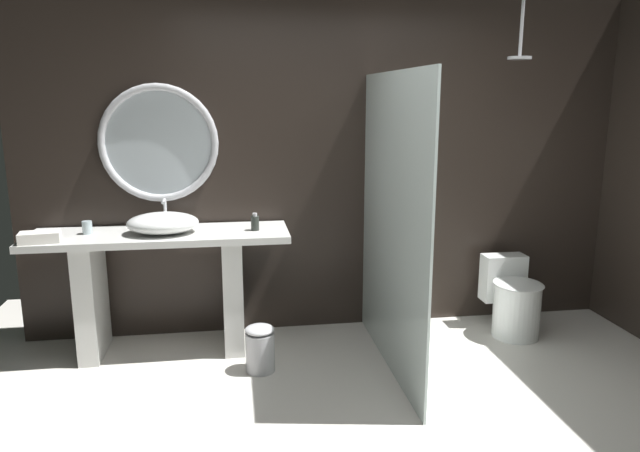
{
  "coord_description": "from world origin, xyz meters",
  "views": [
    {
      "loc": [
        -0.8,
        -2.66,
        1.84
      ],
      "look_at": [
        -0.25,
        0.9,
        1.05
      ],
      "focal_mm": 33.03,
      "sensor_mm": 36.0,
      "label": 1
    }
  ],
  "objects_px": {
    "rain_shower_head": "(520,50)",
    "waste_bin": "(260,348)",
    "round_wall_mirror": "(159,143)",
    "toilet": "(513,300)",
    "folded_hand_towel": "(40,237)",
    "tumbler_cup": "(87,228)",
    "vessel_sink": "(163,223)",
    "soap_dispenser": "(255,223)"
  },
  "relations": [
    {
      "from": "soap_dispenser",
      "to": "toilet",
      "type": "relative_size",
      "value": 0.22
    },
    {
      "from": "vessel_sink",
      "to": "soap_dispenser",
      "type": "relative_size",
      "value": 3.94
    },
    {
      "from": "vessel_sink",
      "to": "waste_bin",
      "type": "height_order",
      "value": "vessel_sink"
    },
    {
      "from": "soap_dispenser",
      "to": "toilet",
      "type": "bearing_deg",
      "value": -1.67
    },
    {
      "from": "waste_bin",
      "to": "toilet",
      "type": "bearing_deg",
      "value": 10.42
    },
    {
      "from": "toilet",
      "to": "rain_shower_head",
      "type": "bearing_deg",
      "value": -160.37
    },
    {
      "from": "soap_dispenser",
      "to": "round_wall_mirror",
      "type": "height_order",
      "value": "round_wall_mirror"
    },
    {
      "from": "round_wall_mirror",
      "to": "rain_shower_head",
      "type": "distance_m",
      "value": 2.69
    },
    {
      "from": "tumbler_cup",
      "to": "round_wall_mirror",
      "type": "distance_m",
      "value": 0.79
    },
    {
      "from": "soap_dispenser",
      "to": "waste_bin",
      "type": "distance_m",
      "value": 0.89
    },
    {
      "from": "round_wall_mirror",
      "to": "tumbler_cup",
      "type": "bearing_deg",
      "value": -154.95
    },
    {
      "from": "soap_dispenser",
      "to": "folded_hand_towel",
      "type": "distance_m",
      "value": 1.44
    },
    {
      "from": "waste_bin",
      "to": "soap_dispenser",
      "type": "bearing_deg",
      "value": 89.66
    },
    {
      "from": "vessel_sink",
      "to": "tumbler_cup",
      "type": "distance_m",
      "value": 0.53
    },
    {
      "from": "waste_bin",
      "to": "round_wall_mirror",
      "type": "bearing_deg",
      "value": 133.04
    },
    {
      "from": "round_wall_mirror",
      "to": "toilet",
      "type": "relative_size",
      "value": 1.47
    },
    {
      "from": "vessel_sink",
      "to": "waste_bin",
      "type": "relative_size",
      "value": 1.52
    },
    {
      "from": "vessel_sink",
      "to": "tumbler_cup",
      "type": "relative_size",
      "value": 5.43
    },
    {
      "from": "vessel_sink",
      "to": "round_wall_mirror",
      "type": "relative_size",
      "value": 0.58
    },
    {
      "from": "tumbler_cup",
      "to": "round_wall_mirror",
      "type": "xyz_separation_m",
      "value": [
        0.5,
        0.23,
        0.56
      ]
    },
    {
      "from": "vessel_sink",
      "to": "folded_hand_towel",
      "type": "xyz_separation_m",
      "value": [
        -0.78,
        -0.16,
        -0.04
      ]
    },
    {
      "from": "soap_dispenser",
      "to": "toilet",
      "type": "distance_m",
      "value": 2.12
    },
    {
      "from": "vessel_sink",
      "to": "rain_shower_head",
      "type": "relative_size",
      "value": 1.24
    },
    {
      "from": "tumbler_cup",
      "to": "soap_dispenser",
      "type": "height_order",
      "value": "soap_dispenser"
    },
    {
      "from": "round_wall_mirror",
      "to": "rain_shower_head",
      "type": "bearing_deg",
      "value": -8.62
    },
    {
      "from": "rain_shower_head",
      "to": "waste_bin",
      "type": "bearing_deg",
      "value": -170.11
    },
    {
      "from": "vessel_sink",
      "to": "toilet",
      "type": "xyz_separation_m",
      "value": [
        2.65,
        -0.07,
        -0.69
      ]
    },
    {
      "from": "toilet",
      "to": "folded_hand_towel",
      "type": "distance_m",
      "value": 3.49
    },
    {
      "from": "soap_dispenser",
      "to": "rain_shower_head",
      "type": "height_order",
      "value": "rain_shower_head"
    },
    {
      "from": "rain_shower_head",
      "to": "folded_hand_towel",
      "type": "height_order",
      "value": "rain_shower_head"
    },
    {
      "from": "soap_dispenser",
      "to": "folded_hand_towel",
      "type": "xyz_separation_m",
      "value": [
        -1.43,
        -0.15,
        -0.02
      ]
    },
    {
      "from": "toilet",
      "to": "waste_bin",
      "type": "bearing_deg",
      "value": -169.58
    },
    {
      "from": "waste_bin",
      "to": "folded_hand_towel",
      "type": "bearing_deg",
      "value": 169.03
    },
    {
      "from": "round_wall_mirror",
      "to": "folded_hand_towel",
      "type": "relative_size",
      "value": 3.4
    },
    {
      "from": "waste_bin",
      "to": "folded_hand_towel",
      "type": "distance_m",
      "value": 1.64
    },
    {
      "from": "tumbler_cup",
      "to": "rain_shower_head",
      "type": "bearing_deg",
      "value": -2.94
    },
    {
      "from": "tumbler_cup",
      "to": "toilet",
      "type": "distance_m",
      "value": 3.25
    },
    {
      "from": "tumbler_cup",
      "to": "folded_hand_towel",
      "type": "distance_m",
      "value": 0.33
    },
    {
      "from": "waste_bin",
      "to": "tumbler_cup",
      "type": "bearing_deg",
      "value": 157.33
    },
    {
      "from": "folded_hand_towel",
      "to": "round_wall_mirror",
      "type": "bearing_deg",
      "value": 30.61
    },
    {
      "from": "vessel_sink",
      "to": "waste_bin",
      "type": "xyz_separation_m",
      "value": [
        0.65,
        -0.44,
        -0.8
      ]
    },
    {
      "from": "rain_shower_head",
      "to": "waste_bin",
      "type": "relative_size",
      "value": 1.23
    }
  ]
}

